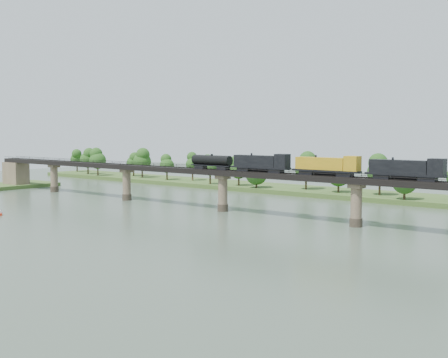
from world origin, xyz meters
The scene contains 6 objects.
ground centered at (0.00, 0.00, 0.00)m, with size 400.00×400.00×0.00m, color #39493A.
far_bank centered at (0.00, 85.00, 0.80)m, with size 300.00×24.00×1.60m, color #365221.
bridge centered at (0.00, 30.00, 5.46)m, with size 236.00×30.00×11.50m.
bridge_superstructure centered at (0.00, 30.00, 11.79)m, with size 220.00×4.90×0.75m.
far_treeline centered at (-8.21, 80.52, 8.83)m, with size 289.06×17.54×13.60m.
freight_train centered at (25.63, 30.00, 13.83)m, with size 70.86×2.76×4.88m.
Camera 1 is at (97.78, -89.04, 21.93)m, focal length 45.00 mm.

